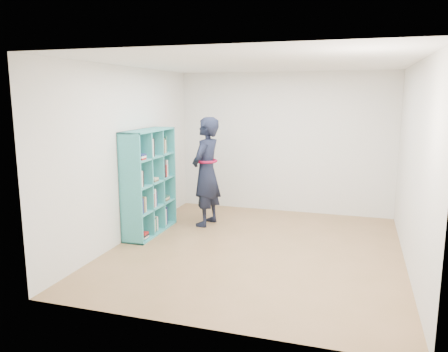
% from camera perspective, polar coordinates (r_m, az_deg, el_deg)
% --- Properties ---
extents(floor, '(4.50, 4.50, 0.00)m').
position_cam_1_polar(floor, '(6.36, 4.21, -9.55)').
color(floor, olive).
rests_on(floor, ground).
extents(ceiling, '(4.50, 4.50, 0.00)m').
position_cam_1_polar(ceiling, '(5.99, 4.56, 14.50)').
color(ceiling, white).
rests_on(ceiling, wall_back).
extents(wall_left, '(0.02, 4.50, 2.60)m').
position_cam_1_polar(wall_left, '(6.77, -12.39, 2.80)').
color(wall_left, silver).
rests_on(wall_left, floor).
extents(wall_right, '(0.02, 4.50, 2.60)m').
position_cam_1_polar(wall_right, '(5.93, 23.56, 1.10)').
color(wall_right, silver).
rests_on(wall_right, floor).
extents(wall_back, '(4.00, 0.02, 2.60)m').
position_cam_1_polar(wall_back, '(8.23, 7.88, 4.29)').
color(wall_back, silver).
rests_on(wall_back, floor).
extents(wall_front, '(4.00, 0.02, 2.60)m').
position_cam_1_polar(wall_front, '(3.92, -2.99, -2.50)').
color(wall_front, silver).
rests_on(wall_front, floor).
extents(bookshelf, '(0.36, 1.24, 1.66)m').
position_cam_1_polar(bookshelf, '(7.01, -9.95, -0.85)').
color(bookshelf, teal).
rests_on(bookshelf, floor).
extents(person, '(0.52, 0.72, 1.83)m').
position_cam_1_polar(person, '(7.31, -2.33, 0.56)').
color(person, black).
rests_on(person, floor).
extents(smartphone, '(0.01, 0.11, 0.13)m').
position_cam_1_polar(smartphone, '(7.44, -3.13, 1.66)').
color(smartphone, silver).
rests_on(smartphone, person).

